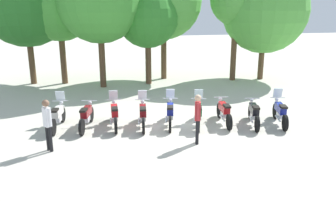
{
  "coord_description": "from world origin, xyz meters",
  "views": [
    {
      "loc": [
        -2.78,
        -12.88,
        4.78
      ],
      "look_at": [
        0.0,
        0.5,
        0.9
      ],
      "focal_mm": 36.66,
      "sensor_mm": 36.0,
      "label": 1
    }
  ],
  "objects_px": {
    "motorcycle_8": "(280,112)",
    "tree_2": "(99,0)",
    "tree_0": "(25,0)",
    "tree_1": "(59,4)",
    "motorcycle_5": "(198,113)",
    "tree_3": "(148,17)",
    "motorcycle_4": "(170,113)",
    "tree_6": "(265,10)",
    "motorcycle_1": "(86,116)",
    "person_0": "(198,115)",
    "motorcycle_2": "(115,114)",
    "motorcycle_6": "(224,112)",
    "tree_4": "(164,1)",
    "person_1": "(47,121)",
    "motorcycle_0": "(58,116)",
    "motorcycle_3": "(143,114)",
    "tree_5": "(236,0)",
    "motorcycle_7": "(254,113)"
  },
  "relations": [
    {
      "from": "motorcycle_5",
      "to": "motorcycle_4",
      "type": "bearing_deg",
      "value": 92.01
    },
    {
      "from": "tree_4",
      "to": "motorcycle_4",
      "type": "bearing_deg",
      "value": -99.43
    },
    {
      "from": "motorcycle_3",
      "to": "tree_0",
      "type": "distance_m",
      "value": 11.58
    },
    {
      "from": "motorcycle_1",
      "to": "motorcycle_5",
      "type": "height_order",
      "value": "motorcycle_5"
    },
    {
      "from": "motorcycle_1",
      "to": "motorcycle_3",
      "type": "xyz_separation_m",
      "value": [
        2.22,
        -0.28,
        0.01
      ]
    },
    {
      "from": "motorcycle_5",
      "to": "tree_3",
      "type": "xyz_separation_m",
      "value": [
        -0.84,
        7.94,
        3.52
      ]
    },
    {
      "from": "motorcycle_7",
      "to": "person_0",
      "type": "bearing_deg",
      "value": 131.83
    },
    {
      "from": "motorcycle_4",
      "to": "tree_5",
      "type": "relative_size",
      "value": 0.32
    },
    {
      "from": "tree_4",
      "to": "tree_3",
      "type": "bearing_deg",
      "value": -132.81
    },
    {
      "from": "motorcycle_5",
      "to": "tree_1",
      "type": "xyz_separation_m",
      "value": [
        -5.95,
        9.08,
        4.25
      ]
    },
    {
      "from": "motorcycle_5",
      "to": "tree_3",
      "type": "relative_size",
      "value": 0.36
    },
    {
      "from": "motorcycle_2",
      "to": "motorcycle_4",
      "type": "relative_size",
      "value": 1.01
    },
    {
      "from": "motorcycle_5",
      "to": "person_1",
      "type": "xyz_separation_m",
      "value": [
        -5.62,
        -1.44,
        0.54
      ]
    },
    {
      "from": "motorcycle_1",
      "to": "tree_2",
      "type": "height_order",
      "value": "tree_2"
    },
    {
      "from": "tree_2",
      "to": "motorcycle_2",
      "type": "bearing_deg",
      "value": -87.75
    },
    {
      "from": "motorcycle_8",
      "to": "tree_2",
      "type": "bearing_deg",
      "value": 55.35
    },
    {
      "from": "motorcycle_4",
      "to": "tree_6",
      "type": "xyz_separation_m",
      "value": [
        7.69,
        7.54,
        3.89
      ]
    },
    {
      "from": "tree_3",
      "to": "tree_4",
      "type": "distance_m",
      "value": 2.01
    },
    {
      "from": "person_0",
      "to": "person_1",
      "type": "relative_size",
      "value": 1.0
    },
    {
      "from": "tree_1",
      "to": "tree_5",
      "type": "xyz_separation_m",
      "value": [
        10.6,
        -1.21,
        0.24
      ]
    },
    {
      "from": "person_0",
      "to": "tree_6",
      "type": "bearing_deg",
      "value": -112.2
    },
    {
      "from": "motorcycle_2",
      "to": "motorcycle_6",
      "type": "distance_m",
      "value": 4.48
    },
    {
      "from": "motorcycle_1",
      "to": "motorcycle_8",
      "type": "xyz_separation_m",
      "value": [
        7.78,
        -1.12,
        0.01
      ]
    },
    {
      "from": "motorcycle_8",
      "to": "person_0",
      "type": "bearing_deg",
      "value": 123.24
    },
    {
      "from": "person_1",
      "to": "tree_5",
      "type": "bearing_deg",
      "value": -177.58
    },
    {
      "from": "motorcycle_3",
      "to": "tree_2",
      "type": "distance_m",
      "value": 8.68
    },
    {
      "from": "motorcycle_2",
      "to": "motorcycle_3",
      "type": "height_order",
      "value": "same"
    },
    {
      "from": "tree_2",
      "to": "motorcycle_8",
      "type": "bearing_deg",
      "value": -49.58
    },
    {
      "from": "motorcycle_5",
      "to": "motorcycle_8",
      "type": "xyz_separation_m",
      "value": [
        3.33,
        -0.53,
        0.0
      ]
    },
    {
      "from": "person_1",
      "to": "tree_2",
      "type": "xyz_separation_m",
      "value": [
        2.0,
        9.07,
        3.91
      ]
    },
    {
      "from": "tree_5",
      "to": "motorcycle_4",
      "type": "bearing_deg",
      "value": -127.24
    },
    {
      "from": "motorcycle_3",
      "to": "tree_2",
      "type": "height_order",
      "value": "tree_2"
    },
    {
      "from": "motorcycle_0",
      "to": "motorcycle_6",
      "type": "xyz_separation_m",
      "value": [
        6.66,
        -0.81,
        -0.01
      ]
    },
    {
      "from": "motorcycle_6",
      "to": "tree_2",
      "type": "height_order",
      "value": "tree_2"
    },
    {
      "from": "motorcycle_3",
      "to": "tree_3",
      "type": "distance_m",
      "value": 8.51
    },
    {
      "from": "motorcycle_1",
      "to": "person_0",
      "type": "relative_size",
      "value": 1.21
    },
    {
      "from": "motorcycle_3",
      "to": "motorcycle_6",
      "type": "bearing_deg",
      "value": -88.63
    },
    {
      "from": "motorcycle_8",
      "to": "tree_2",
      "type": "height_order",
      "value": "tree_2"
    },
    {
      "from": "person_1",
      "to": "tree_1",
      "type": "xyz_separation_m",
      "value": [
        -0.33,
        10.53,
        3.7
      ]
    },
    {
      "from": "tree_0",
      "to": "tree_1",
      "type": "xyz_separation_m",
      "value": [
        1.89,
        -0.32,
        -0.22
      ]
    },
    {
      "from": "motorcycle_3",
      "to": "tree_4",
      "type": "height_order",
      "value": "tree_4"
    },
    {
      "from": "person_1",
      "to": "tree_3",
      "type": "xyz_separation_m",
      "value": [
        4.78,
        9.39,
        2.97
      ]
    },
    {
      "from": "motorcycle_5",
      "to": "tree_1",
      "type": "distance_m",
      "value": 11.66
    },
    {
      "from": "person_0",
      "to": "motorcycle_1",
      "type": "bearing_deg",
      "value": -17.63
    },
    {
      "from": "motorcycle_4",
      "to": "tree_2",
      "type": "bearing_deg",
      "value": 31.19
    },
    {
      "from": "motorcycle_0",
      "to": "motorcycle_2",
      "type": "distance_m",
      "value": 2.23
    },
    {
      "from": "motorcycle_8",
      "to": "tree_3",
      "type": "relative_size",
      "value": 0.36
    },
    {
      "from": "motorcycle_7",
      "to": "tree_4",
      "type": "height_order",
      "value": "tree_4"
    },
    {
      "from": "tree_1",
      "to": "person_1",
      "type": "bearing_deg",
      "value": -88.23
    },
    {
      "from": "motorcycle_6",
      "to": "tree_4",
      "type": "height_order",
      "value": "tree_4"
    }
  ]
}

